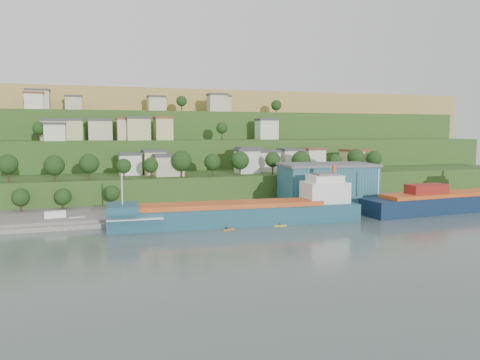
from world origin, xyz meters
name	(u,v)px	position (x,y,z in m)	size (l,w,h in m)	color
ground	(257,229)	(0.00, 0.00, 0.00)	(500.00, 500.00, 0.00)	#485854
quay	(285,209)	(20.00, 28.00, 0.00)	(220.00, 26.00, 4.00)	slate
pebble_beach	(39,226)	(-55.00, 22.00, 0.00)	(40.00, 18.00, 2.40)	slate
hillside	(162,174)	(-0.02, 168.69, 0.08)	(360.00, 210.48, 96.00)	#284719
cargo_ship_near	(245,213)	(-0.55, 7.97, 2.85)	(70.10, 15.24, 17.87)	#153F51
cargo_ship_far	(460,202)	(73.26, 7.82, 2.84)	(66.64, 15.28, 17.95)	#0C1F38
warehouse	(327,182)	(35.14, 27.50, 8.43)	(32.86, 22.22, 12.80)	#205060
caravan	(55,216)	(-50.78, 22.42, 2.49)	(5.54, 2.31, 2.59)	white
dinghy	(77,219)	(-45.02, 20.84, 1.65)	(4.49, 1.68, 0.90)	silver
kayak_orange	(228,229)	(-7.38, 1.15, 0.24)	(3.35, 1.52, 0.83)	orange
kayak_yellow	(280,225)	(7.42, 1.77, 0.26)	(3.55, 0.97, 0.88)	gold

